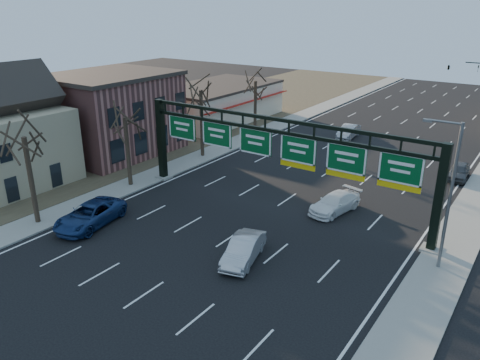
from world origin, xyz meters
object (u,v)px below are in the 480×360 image
Objects in this scene: car_silver_sedan at (244,250)px; car_white_wagon at (335,203)px; car_blue_suv at (90,215)px; sign_gantry at (278,152)px.

car_silver_sedan is 0.94× the size of car_white_wagon.
car_silver_sedan is (11.80, 2.16, -0.04)m from car_blue_suv.
sign_gantry is 5.40× the size of car_silver_sedan.
sign_gantry is at bearing 91.34° from car_silver_sedan.
car_silver_sedan is (2.27, -7.87, -3.88)m from sign_gantry.
sign_gantry is 4.30× the size of car_blue_suv.
sign_gantry is at bearing 35.86° from car_blue_suv.
car_blue_suv is 1.25× the size of car_silver_sedan.
car_white_wagon is at bearing 27.68° from sign_gantry.
car_white_wagon is at bearing 31.32° from car_blue_suv.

